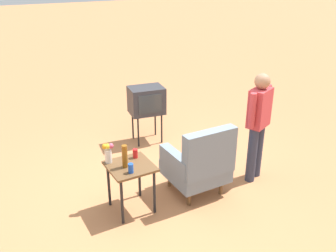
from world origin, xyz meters
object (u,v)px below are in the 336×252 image
object	(u,v)px
person_standing	(258,121)
side_table	(130,172)
tv_on_stand	(146,101)
bottle_tall_amber	(125,156)
flower_vase	(108,152)
soda_can_blue	(131,168)
armchair	(200,163)
soda_can_red	(135,154)

from	to	relation	value
person_standing	side_table	bearing A→B (deg)	-5.50
tv_on_stand	bottle_tall_amber	world-z (taller)	tv_on_stand
side_table	flower_vase	world-z (taller)	flower_vase
flower_vase	bottle_tall_amber	bearing A→B (deg)	122.67
soda_can_blue	flower_vase	distance (m)	0.41
armchair	person_standing	distance (m)	1.06
armchair	side_table	world-z (taller)	armchair
person_standing	soda_can_blue	bearing A→B (deg)	-0.47
armchair	flower_vase	xyz separation A→B (m)	(1.18, -0.35, 0.31)
person_standing	soda_can_blue	size ratio (longest dim) A/B	13.44
armchair	tv_on_stand	size ratio (longest dim) A/B	1.03
tv_on_stand	person_standing	bearing A→B (deg)	112.75
tv_on_stand	flower_vase	world-z (taller)	tv_on_stand
side_table	soda_can_red	xyz separation A→B (m)	(-0.15, -0.15, 0.16)
person_standing	bottle_tall_amber	world-z (taller)	person_standing
soda_can_blue	soda_can_red	bearing A→B (deg)	-123.23
armchair	bottle_tall_amber	size ratio (longest dim) A/B	3.53
flower_vase	armchair	bearing A→B (deg)	163.67
armchair	tv_on_stand	world-z (taller)	armchair
tv_on_stand	soda_can_red	xyz separation A→B (m)	(0.97, 1.62, -0.06)
armchair	tv_on_stand	xyz separation A→B (m)	(-0.14, -1.91, 0.28)
side_table	tv_on_stand	size ratio (longest dim) A/B	0.64
armchair	side_table	xyz separation A→B (m)	(0.97, -0.14, 0.06)
tv_on_stand	bottle_tall_amber	size ratio (longest dim) A/B	3.43
soda_can_red	bottle_tall_amber	world-z (taller)	bottle_tall_amber
person_standing	flower_vase	distance (m)	2.18
armchair	bottle_tall_amber	world-z (taller)	armchair
person_standing	bottle_tall_amber	size ratio (longest dim) A/B	5.47
bottle_tall_amber	tv_on_stand	bearing A→B (deg)	-123.57
bottle_tall_amber	soda_can_red	bearing A→B (deg)	-143.80
armchair	bottle_tall_amber	distance (m)	1.10
armchair	soda_can_red	xyz separation A→B (m)	(0.83, -0.29, 0.22)
side_table	bottle_tall_amber	bearing A→B (deg)	6.43
armchair	soda_can_blue	world-z (taller)	armchair
side_table	soda_can_red	world-z (taller)	soda_can_red
bottle_tall_amber	flower_vase	distance (m)	0.25
tv_on_stand	soda_can_red	size ratio (longest dim) A/B	8.44
side_table	person_standing	distance (m)	1.98
soda_can_blue	bottle_tall_amber	xyz separation A→B (m)	(0.01, -0.16, 0.09)
person_standing	bottle_tall_amber	xyz separation A→B (m)	(2.00, -0.18, -0.13)
bottle_tall_amber	side_table	bearing A→B (deg)	-173.57
flower_vase	tv_on_stand	bearing A→B (deg)	-130.11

